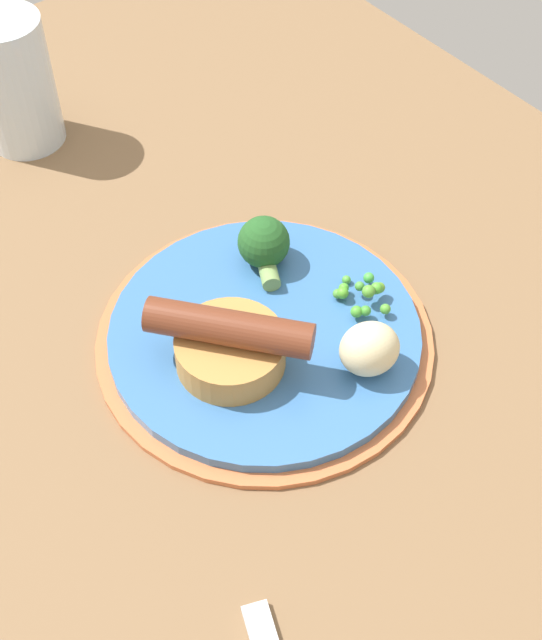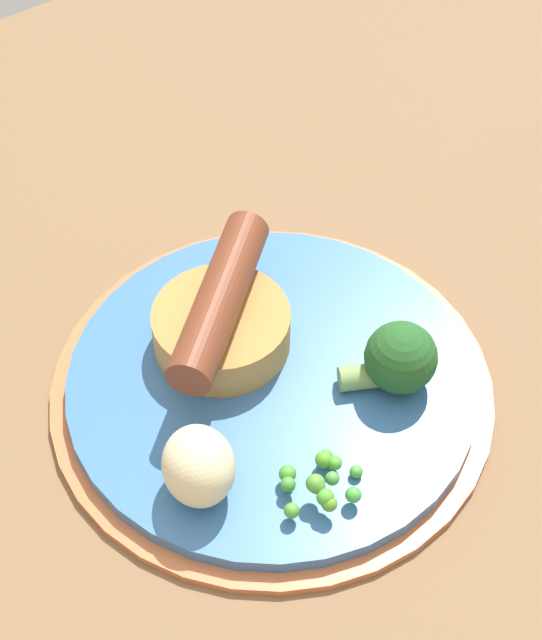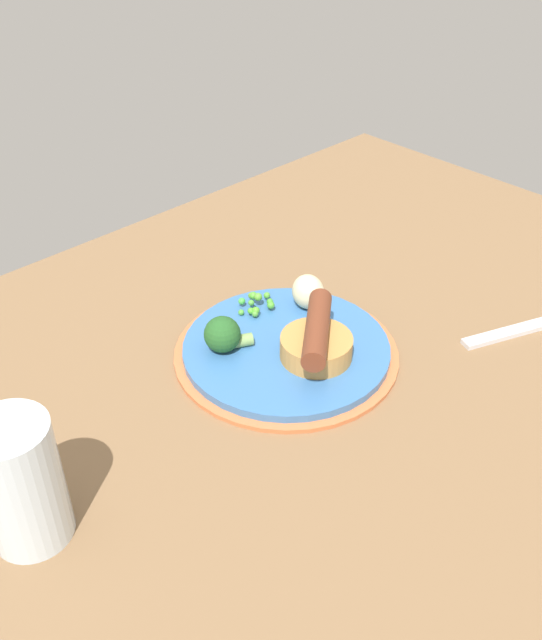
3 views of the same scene
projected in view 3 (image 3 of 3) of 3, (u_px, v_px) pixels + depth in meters
dining_table at (318, 364)px, 80.68cm from camera, size 110.00×80.00×3.00cm
dinner_plate at (286, 351)px, 79.33cm from camera, size 25.03×25.03×1.40cm
sausage_pudding at (317, 341)px, 75.93cm from camera, size 10.57×9.34×5.06cm
pea_pile at (256, 302)px, 83.97cm from camera, size 4.98×3.83×1.91cm
broccoli_floret_near at (224, 335)px, 77.11cm from camera, size 5.32×4.18×4.05cm
potato_chunk_0 at (308, 292)px, 83.80cm from camera, size 4.99×5.32×4.09cm
fork at (529, 327)px, 83.39cm from camera, size 17.33×8.09×0.60cm
drinking_glass at (18, 479)px, 57.00cm from camera, size 6.73×6.73×11.99cm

